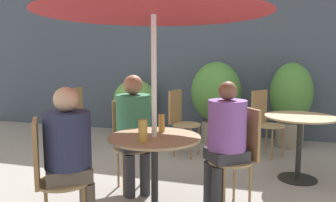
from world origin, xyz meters
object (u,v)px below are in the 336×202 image
(seated_person_2, at_px, (70,149))
(potted_plant_2, at_px, (291,99))
(bistro_chair_5, at_px, (180,117))
(beer_glass_0, at_px, (162,123))
(bistro_chair_3, at_px, (71,112))
(bistro_chair_4, at_px, (264,117))
(beer_glass_1, at_px, (143,131))
(cafe_table_near, at_px, (154,158))
(potted_plant_1, at_px, (216,96))
(seated_person_0, at_px, (225,134))
(cafe_table_far, at_px, (300,131))
(bistro_chair_2, at_px, (50,169))
(bistro_chair_0, at_px, (240,149))
(seated_person_1, at_px, (134,124))
(bistro_chair_1, at_px, (131,136))
(potted_plant_0, at_px, (135,102))

(seated_person_2, distance_m, potted_plant_2, 3.81)
(bistro_chair_5, xyz_separation_m, beer_glass_0, (0.29, -1.80, 0.26))
(bistro_chair_3, height_order, bistro_chair_5, same)
(bistro_chair_4, distance_m, beer_glass_1, 2.67)
(cafe_table_near, bearing_deg, potted_plant_1, 87.94)
(beer_glass_0, height_order, potted_plant_2, potted_plant_2)
(bistro_chair_3, xyz_separation_m, bistro_chair_5, (1.79, 0.04, 0.00))
(bistro_chair_4, bearing_deg, seated_person_0, -156.19)
(cafe_table_far, height_order, bistro_chair_3, bistro_chair_3)
(cafe_table_far, bearing_deg, bistro_chair_2, -135.32)
(bistro_chair_2, bearing_deg, bistro_chair_0, -90.00)
(seated_person_2, bearing_deg, bistro_chair_3, -4.06)
(bistro_chair_4, relative_size, potted_plant_2, 0.70)
(bistro_chair_3, distance_m, seated_person_2, 2.83)
(cafe_table_near, bearing_deg, seated_person_0, 37.04)
(seated_person_1, bearing_deg, bistro_chair_1, 90.00)
(seated_person_2, relative_size, beer_glass_1, 6.69)
(cafe_table_near, xyz_separation_m, potted_plant_0, (-1.40, 2.98, 0.04))
(bistro_chair_1, bearing_deg, bistro_chair_3, 103.56)
(seated_person_0, distance_m, potted_plant_0, 3.22)
(bistro_chair_4, bearing_deg, potted_plant_1, 89.86)
(bistro_chair_0, bearing_deg, bistro_chair_4, 136.39)
(bistro_chair_3, distance_m, potted_plant_1, 2.36)
(potted_plant_0, bearing_deg, bistro_chair_2, -78.09)
(bistro_chair_4, height_order, seated_person_1, seated_person_1)
(bistro_chair_4, height_order, potted_plant_0, potted_plant_0)
(cafe_table_near, relative_size, seated_person_0, 0.65)
(bistro_chair_0, distance_m, bistro_chair_2, 1.67)
(bistro_chair_1, bearing_deg, cafe_table_near, -90.00)
(bistro_chair_0, distance_m, bistro_chair_1, 1.18)
(bistro_chair_3, relative_size, bistro_chair_5, 1.00)
(bistro_chair_5, distance_m, beer_glass_1, 2.23)
(seated_person_0, bearing_deg, potted_plant_1, 153.31)
(cafe_table_near, distance_m, potted_plant_1, 2.83)
(bistro_chair_4, distance_m, beer_glass_0, 2.29)
(seated_person_0, distance_m, beer_glass_0, 0.59)
(bistro_chair_0, distance_m, potted_plant_1, 2.40)
(cafe_table_near, bearing_deg, bistro_chair_5, 98.21)
(bistro_chair_1, relative_size, potted_plant_2, 0.70)
(bistro_chair_3, bearing_deg, seated_person_0, 63.73)
(bistro_chair_3, bearing_deg, potted_plant_0, 150.56)
(potted_plant_0, bearing_deg, beer_glass_0, -63.26)
(seated_person_0, relative_size, potted_plant_2, 0.89)
(cafe_table_far, height_order, seated_person_1, seated_person_1)
(bistro_chair_1, relative_size, bistro_chair_3, 1.00)
(bistro_chair_4, bearing_deg, cafe_table_near, -167.04)
(potted_plant_2, bearing_deg, seated_person_0, -106.06)
(seated_person_0, bearing_deg, beer_glass_1, -80.32)
(bistro_chair_0, height_order, potted_plant_2, potted_plant_2)
(cafe_table_far, relative_size, seated_person_2, 0.67)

